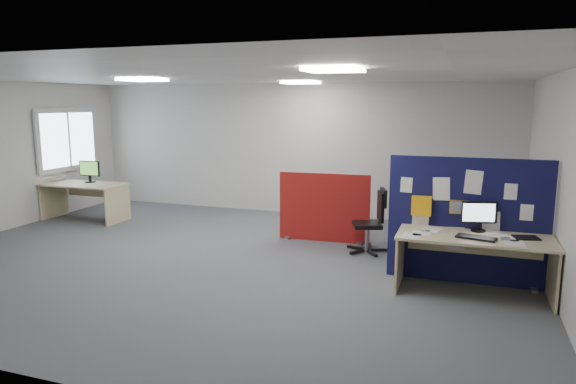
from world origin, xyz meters
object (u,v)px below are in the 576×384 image
(navy_divider, at_px, (465,221))
(office_chair, at_px, (374,217))
(red_divider, at_px, (324,208))
(monitor_second, at_px, (90,171))
(main_desk, at_px, (474,249))
(monitor_main, at_px, (479,215))
(second_desk, at_px, (86,192))

(navy_divider, xyz_separation_m, office_chair, (-1.33, 0.98, -0.26))
(red_divider, height_order, monitor_second, monitor_second)
(main_desk, distance_m, monitor_main, 0.44)
(monitor_main, height_order, monitor_second, monitor_second)
(monitor_second, bearing_deg, red_divider, -1.26)
(navy_divider, relative_size, office_chair, 2.00)
(main_desk, relative_size, red_divider, 1.18)
(monitor_main, relative_size, red_divider, 0.28)
(red_divider, relative_size, office_chair, 1.56)
(navy_divider, height_order, monitor_main, navy_divider)
(second_desk, relative_size, office_chair, 1.63)
(navy_divider, bearing_deg, monitor_main, -42.01)
(main_desk, xyz_separation_m, monitor_main, (0.04, 0.21, 0.38))
(second_desk, height_order, office_chair, office_chair)
(monitor_main, height_order, office_chair, monitor_main)
(red_divider, bearing_deg, second_desk, 177.36)
(red_divider, bearing_deg, monitor_second, 175.47)
(second_desk, distance_m, monitor_second, 0.44)
(navy_divider, relative_size, monitor_main, 4.67)
(main_desk, bearing_deg, navy_divider, 108.49)
(main_desk, relative_size, office_chair, 1.84)
(monitor_second, xyz_separation_m, office_chair, (5.82, -0.55, -0.40))
(red_divider, distance_m, office_chair, 0.98)
(red_divider, xyz_separation_m, second_desk, (-4.91, 0.02, -0.01))
(red_divider, bearing_deg, office_chair, -24.83)
(main_desk, bearing_deg, monitor_second, 165.52)
(red_divider, bearing_deg, monitor_main, -34.34)
(navy_divider, distance_m, second_desk, 7.28)
(navy_divider, height_order, main_desk, navy_divider)
(navy_divider, relative_size, monitor_second, 4.17)
(office_chair, bearing_deg, second_desk, 157.01)
(monitor_main, distance_m, office_chair, 1.90)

